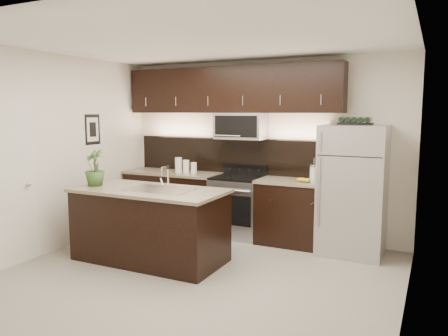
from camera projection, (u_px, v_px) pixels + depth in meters
name	position (u px, v px, depth m)	size (l,w,h in m)	color
ground	(198.00, 275.00, 5.16)	(4.50, 4.50, 0.00)	gray
room_walls	(187.00, 131.00, 4.96)	(4.52, 4.02, 2.71)	silver
counter_run	(226.00, 205.00, 6.80)	(3.51, 0.65, 0.94)	black
upper_fixtures	(231.00, 97.00, 6.71)	(3.49, 0.40, 1.66)	black
island	(150.00, 225.00, 5.62)	(1.96, 0.96, 0.94)	black
sink_faucet	(160.00, 188.00, 5.50)	(0.84, 0.50, 0.28)	silver
refrigerator	(353.00, 190.00, 5.86)	(0.84, 0.76, 1.74)	#B2B2B7
wine_rack	(355.00, 121.00, 5.74)	(0.43, 0.27, 0.10)	black
plant	(95.00, 168.00, 5.77)	(0.27, 0.27, 0.48)	#325220
canisters	(184.00, 166.00, 7.01)	(0.37, 0.13, 0.25)	silver
french_press	(314.00, 174.00, 6.08)	(0.11, 0.11, 0.32)	silver
bananas	(301.00, 179.00, 6.14)	(0.19, 0.15, 0.06)	gold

